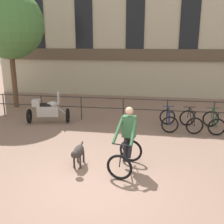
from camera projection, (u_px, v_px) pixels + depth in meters
ground_plane at (97, 182)px, 6.54m from camera, size 60.00×60.00×0.00m
canal_railing at (123, 106)px, 11.30m from camera, size 15.05×0.05×1.05m
building_facade at (136, 14)px, 15.69m from camera, size 18.00×0.72×10.06m
cyclist_with_bike at (127, 142)px, 7.10m from camera, size 0.87×1.27×1.70m
dog at (78, 152)px, 7.28m from camera, size 0.29×1.05×0.61m
parked_motorcycle at (48, 110)px, 11.16m from camera, size 1.85×0.98×1.35m
parked_bicycle_near_lamp at (169, 120)px, 10.47m from camera, size 0.71×1.14×0.86m
parked_bicycle_mid_left at (191, 121)px, 10.33m from camera, size 0.81×1.19×0.86m
parked_bicycle_mid_right at (214, 122)px, 10.19m from camera, size 0.68×1.12×0.86m
tree_canalside_left at (9, 24)px, 12.92m from camera, size 3.47×3.47×5.98m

